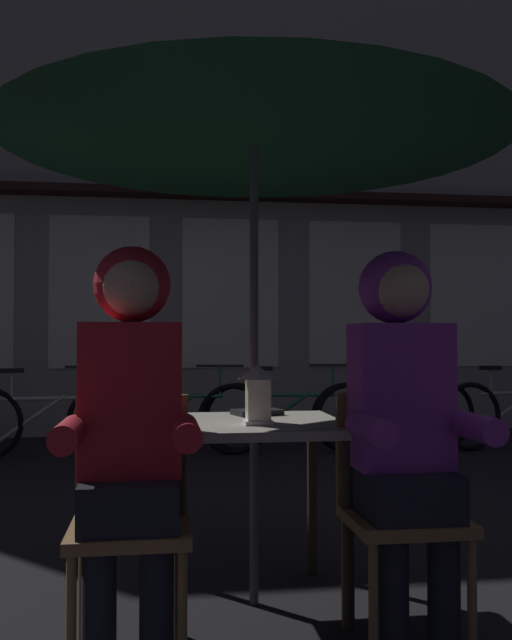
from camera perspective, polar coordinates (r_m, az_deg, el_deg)
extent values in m
plane|color=black|center=(3.06, -0.17, -22.12)|extent=(60.00, 60.00, 0.00)
cube|color=#B2AD9E|center=(2.88, -0.17, -8.57)|extent=(0.72, 0.72, 0.04)
cylinder|color=#2D2319|center=(2.63, -6.24, -17.49)|extent=(0.04, 0.04, 0.70)
cylinder|color=#2D2319|center=(2.72, 7.54, -16.94)|extent=(0.04, 0.04, 0.70)
cylinder|color=#2D2319|center=(3.23, -6.57, -14.47)|extent=(0.04, 0.04, 0.70)
cylinder|color=#2D2319|center=(3.30, 4.59, -14.18)|extent=(0.04, 0.04, 0.70)
cylinder|color=#4C4C51|center=(2.86, -0.17, -0.54)|extent=(0.04, 0.04, 2.25)
cone|color=#19472D|center=(3.03, -0.16, 17.44)|extent=(2.10, 2.10, 0.38)
sphere|color=#4C4C51|center=(3.11, -0.16, 21.28)|extent=(0.06, 0.06, 0.06)
cube|color=white|center=(2.77, 0.11, -8.33)|extent=(0.11, 0.11, 0.02)
cube|color=white|center=(2.76, 0.11, -6.51)|extent=(0.09, 0.09, 0.16)
pyramid|color=white|center=(2.75, 0.11, -4.28)|extent=(0.11, 0.11, 0.06)
cube|color=olive|center=(2.48, -10.24, -16.56)|extent=(0.40, 0.40, 0.04)
cylinder|color=olive|center=(2.39, -6.03, -22.85)|extent=(0.03, 0.03, 0.41)
cylinder|color=olive|center=(2.40, -14.84, -22.69)|extent=(0.03, 0.03, 0.41)
cylinder|color=olive|center=(2.71, -6.28, -20.24)|extent=(0.03, 0.03, 0.41)
cylinder|color=olive|center=(2.72, -13.92, -20.12)|extent=(0.03, 0.03, 0.41)
cube|color=olive|center=(2.62, -10.05, -10.64)|extent=(0.40, 0.03, 0.42)
cube|color=olive|center=(2.63, 12.04, -15.70)|extent=(0.40, 0.40, 0.04)
cylinder|color=olive|center=(2.61, 17.20, -20.97)|extent=(0.03, 0.03, 0.41)
cylinder|color=olive|center=(2.49, 9.54, -21.96)|extent=(0.03, 0.03, 0.41)
cylinder|color=olive|center=(2.90, 14.19, -18.94)|extent=(0.03, 0.03, 0.41)
cylinder|color=olive|center=(2.80, 7.32, -19.64)|extent=(0.03, 0.03, 0.41)
cube|color=olive|center=(2.75, 10.68, -10.17)|extent=(0.40, 0.03, 0.42)
cylinder|color=black|center=(2.42, -8.10, -22.04)|extent=(0.11, 0.11, 0.45)
cylinder|color=black|center=(2.43, -12.68, -21.95)|extent=(0.11, 0.11, 0.45)
cube|color=black|center=(2.46, -10.23, -14.31)|extent=(0.32, 0.36, 0.16)
cube|color=red|center=(2.45, -10.15, -6.31)|extent=(0.34, 0.22, 0.52)
cylinder|color=red|center=(2.24, -5.71, -9.09)|extent=(0.09, 0.30, 0.09)
cylinder|color=red|center=(2.25, -15.02, -9.00)|extent=(0.09, 0.30, 0.09)
sphere|color=tan|center=(2.45, -10.11, 2.71)|extent=(0.21, 0.21, 0.21)
sphere|color=red|center=(2.50, -10.06, 2.86)|extent=(0.27, 0.27, 0.27)
cylinder|color=black|center=(2.61, 15.06, -20.51)|extent=(0.11, 0.11, 0.45)
cylinder|color=black|center=(2.55, 11.06, -21.01)|extent=(0.11, 0.11, 0.45)
cube|color=black|center=(2.61, 12.02, -13.57)|extent=(0.32, 0.36, 0.16)
cube|color=purple|center=(2.59, 11.68, -6.03)|extent=(0.34, 0.22, 0.52)
cylinder|color=purple|center=(2.47, 17.41, -8.32)|extent=(0.09, 0.30, 0.09)
cylinder|color=purple|center=(2.34, 9.32, -8.75)|extent=(0.09, 0.30, 0.09)
sphere|color=tan|center=(2.59, 11.63, 2.48)|extent=(0.21, 0.21, 0.21)
sphere|color=purple|center=(2.64, 11.27, 2.62)|extent=(0.27, 0.27, 0.27)
cube|color=#9E9389|center=(8.48, -7.34, 12.27)|extent=(10.00, 0.60, 6.20)
cube|color=#EAE5C6|center=(7.97, -12.63, 2.26)|extent=(1.10, 0.02, 1.70)
cube|color=#EAE5C6|center=(7.99, -2.08, 2.21)|extent=(1.10, 0.02, 1.70)
cube|color=#EAE5C6|center=(8.26, 8.10, 2.10)|extent=(1.10, 0.02, 1.70)
cube|color=#EAE5C6|center=(8.78, 17.34, 1.94)|extent=(1.10, 0.02, 1.70)
cube|color=#331914|center=(7.96, -7.31, 10.24)|extent=(9.00, 0.36, 0.08)
torus|color=black|center=(6.54, -12.32, -8.06)|extent=(0.66, 0.09, 0.66)
cylinder|color=#ADA89E|center=(6.55, -16.80, -6.14)|extent=(0.84, 0.09, 0.04)
cylinder|color=#ADA89E|center=(6.58, -17.89, -7.70)|extent=(0.61, 0.07, 0.44)
cylinder|color=#ADA89E|center=(6.57, -19.29, -5.05)|extent=(0.02, 0.02, 0.24)
cube|color=black|center=(6.56, -19.28, -3.92)|extent=(0.20, 0.09, 0.04)
cylinder|color=#ADA89E|center=(6.51, -13.38, -4.95)|extent=(0.02, 0.02, 0.28)
cylinder|color=black|center=(6.51, -13.38, -3.72)|extent=(0.44, 0.05, 0.02)
torus|color=black|center=(6.57, -1.89, -8.07)|extent=(0.66, 0.15, 0.66)
torus|color=black|center=(6.69, -10.74, -7.92)|extent=(0.66, 0.15, 0.66)
cylinder|color=#236B3D|center=(6.59, -6.35, -6.16)|extent=(0.83, 0.16, 0.04)
cylinder|color=#236B3D|center=(6.62, -7.41, -7.71)|extent=(0.60, 0.13, 0.44)
cylinder|color=#236B3D|center=(6.62, -8.81, -5.09)|extent=(0.02, 0.02, 0.24)
cube|color=black|center=(6.62, -8.80, -3.97)|extent=(0.21, 0.11, 0.04)
cylinder|color=#236B3D|center=(6.55, -2.96, -4.97)|extent=(0.02, 0.02, 0.28)
cylinder|color=black|center=(6.54, -2.96, -3.75)|extent=(0.44, 0.09, 0.02)
torus|color=black|center=(6.76, 7.31, -7.87)|extent=(0.66, 0.12, 0.66)
torus|color=black|center=(6.68, -1.45, -7.96)|extent=(0.66, 0.12, 0.66)
cylinder|color=#236B3D|center=(6.68, 2.96, -6.11)|extent=(0.84, 0.12, 0.04)
cylinder|color=#236B3D|center=(6.69, 1.90, -7.66)|extent=(0.61, 0.10, 0.44)
cylinder|color=#236B3D|center=(6.66, 0.50, -5.09)|extent=(0.02, 0.02, 0.24)
cube|color=black|center=(6.65, 0.49, -3.97)|extent=(0.21, 0.10, 0.04)
cylinder|color=#236B3D|center=(6.72, 6.26, -4.88)|extent=(0.02, 0.02, 0.28)
cylinder|color=black|center=(6.71, 6.26, -3.69)|extent=(0.44, 0.07, 0.02)
torus|color=black|center=(7.22, 15.09, -7.43)|extent=(0.66, 0.13, 0.66)
torus|color=black|center=(6.77, 7.50, -7.86)|extent=(0.66, 0.13, 0.66)
cylinder|color=#B78419|center=(6.96, 11.41, -5.90)|extent=(0.83, 0.13, 0.04)
cylinder|color=#B78419|center=(6.92, 10.50, -7.43)|extent=(0.61, 0.11, 0.44)
cylinder|color=#B78419|center=(6.83, 9.25, -4.98)|extent=(0.02, 0.02, 0.24)
cube|color=black|center=(6.82, 9.24, -3.89)|extent=(0.21, 0.10, 0.04)
cylinder|color=#B78419|center=(7.13, 14.22, -4.65)|extent=(0.02, 0.02, 0.28)
cylinder|color=black|center=(7.12, 14.21, -3.52)|extent=(0.44, 0.08, 0.02)
torus|color=black|center=(7.08, 17.09, -7.53)|extent=(0.66, 0.14, 0.66)
cylinder|color=#ADA89E|center=(7.29, 19.66, -7.07)|extent=(0.60, 0.12, 0.44)
cylinder|color=#ADA89E|center=(7.18, 18.57, -4.75)|extent=(0.02, 0.02, 0.24)
cube|color=black|center=(7.17, 18.57, -3.72)|extent=(0.21, 0.11, 0.04)
cube|color=black|center=(3.10, 0.07, -7.52)|extent=(0.23, 0.19, 0.02)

